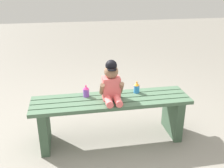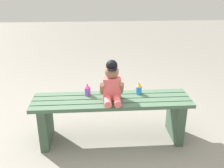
{
  "view_description": "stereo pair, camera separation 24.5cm",
  "coord_description": "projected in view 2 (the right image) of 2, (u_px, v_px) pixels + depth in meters",
  "views": [
    {
      "loc": [
        -0.41,
        -2.28,
        1.59
      ],
      "look_at": [
        -0.0,
        -0.05,
        0.65
      ],
      "focal_mm": 41.21,
      "sensor_mm": 36.0,
      "label": 1
    },
    {
      "loc": [
        -0.16,
        -2.31,
        1.59
      ],
      "look_at": [
        -0.0,
        -0.05,
        0.65
      ],
      "focal_mm": 41.21,
      "sensor_mm": 36.0,
      "label": 2
    }
  ],
  "objects": [
    {
      "name": "ground_plane",
      "position": [
        112.0,
        138.0,
        2.75
      ],
      "size": [
        16.0,
        16.0,
        0.0
      ],
      "primitive_type": "plane",
      "color": "gray"
    },
    {
      "name": "child_figure",
      "position": [
        112.0,
        83.0,
        2.48
      ],
      "size": [
        0.23,
        0.27,
        0.4
      ],
      "color": "#E56666",
      "rests_on": "park_bench"
    },
    {
      "name": "sippy_cup_left",
      "position": [
        88.0,
        90.0,
        2.62
      ],
      "size": [
        0.06,
        0.06,
        0.12
      ],
      "color": "#8C4CCC",
      "rests_on": "park_bench"
    },
    {
      "name": "sippy_cup_right",
      "position": [
        139.0,
        89.0,
        2.65
      ],
      "size": [
        0.06,
        0.06,
        0.12
      ],
      "color": "#338CE5",
      "rests_on": "park_bench"
    },
    {
      "name": "park_bench",
      "position": [
        112.0,
        112.0,
        2.62
      ],
      "size": [
        1.58,
        0.4,
        0.47
      ],
      "color": "#47664C",
      "rests_on": "ground_plane"
    }
  ]
}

